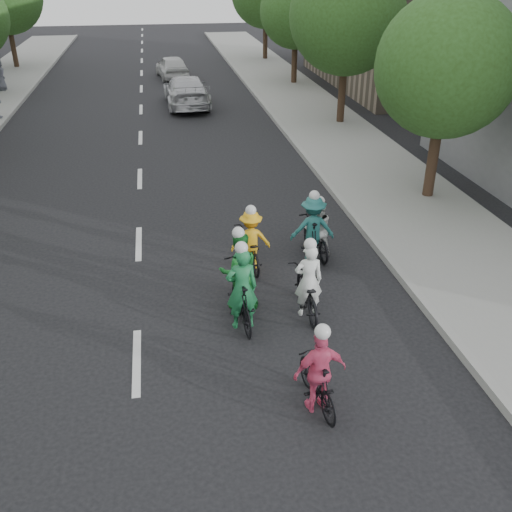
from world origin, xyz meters
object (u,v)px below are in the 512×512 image
object	(u,v)px
follow_car_trail	(172,67)
cyclist_6	(251,244)
cyclist_4	(319,377)
follow_car_lead	(186,91)
cyclist_1	(239,277)
cyclist_2	(242,297)
cyclist_3	(307,289)
cyclist_0	(312,232)
cyclist_5	(317,233)

from	to	relation	value
follow_car_trail	cyclist_6	bearing A→B (deg)	84.77
cyclist_4	follow_car_lead	size ratio (longest dim) A/B	0.33
cyclist_4	cyclist_6	xyz separation A→B (m)	(-0.29, 5.00, -0.02)
cyclist_1	cyclist_4	distance (m)	3.41
cyclist_2	cyclist_3	world-z (taller)	cyclist_2
cyclist_2	follow_car_trail	xyz separation A→B (m)	(-0.21, 26.99, 0.02)
cyclist_0	follow_car_lead	distance (m)	17.00
cyclist_4	cyclist_5	xyz separation A→B (m)	(1.45, 5.37, -0.05)
cyclist_5	cyclist_6	distance (m)	1.78
cyclist_4	cyclist_6	size ratio (longest dim) A/B	0.94
cyclist_5	cyclist_0	bearing A→B (deg)	44.78
cyclist_1	cyclist_4	size ratio (longest dim) A/B	1.12
cyclist_3	cyclist_6	distance (m)	2.35
cyclist_4	follow_car_lead	distance (m)	22.05
cyclist_2	cyclist_6	xyz separation A→B (m)	(0.58, 2.42, -0.07)
cyclist_0	follow_car_trail	distance (m)	24.54
cyclist_0	cyclist_3	world-z (taller)	cyclist_0
cyclist_1	cyclist_3	world-z (taller)	cyclist_1
cyclist_2	follow_car_trail	distance (m)	26.99
cyclist_0	cyclist_1	world-z (taller)	cyclist_1
follow_car_lead	cyclist_3	bearing A→B (deg)	91.85
cyclist_0	cyclist_5	world-z (taller)	cyclist_0
follow_car_lead	follow_car_trail	world-z (taller)	follow_car_lead
cyclist_0	cyclist_6	distance (m)	1.56
cyclist_1	cyclist_6	distance (m)	1.79
cyclist_1	follow_car_trail	distance (m)	26.28
cyclist_2	cyclist_5	bearing A→B (deg)	-134.41
cyclist_2	cyclist_0	bearing A→B (deg)	-134.22
cyclist_4	cyclist_5	world-z (taller)	cyclist_4
cyclist_0	cyclist_1	size ratio (longest dim) A/B	0.97
cyclist_2	follow_car_lead	size ratio (longest dim) A/B	0.37
cyclist_6	cyclist_3	bearing A→B (deg)	107.70
cyclist_0	cyclist_4	size ratio (longest dim) A/B	1.09
cyclist_5	follow_car_trail	bearing A→B (deg)	-87.12
cyclist_1	cyclist_6	xyz separation A→B (m)	(0.54, 1.70, -0.12)
cyclist_3	cyclist_1	bearing A→B (deg)	-18.29
cyclist_1	follow_car_lead	bearing A→B (deg)	-91.86
cyclist_3	follow_car_lead	distance (m)	19.27
cyclist_0	cyclist_3	size ratio (longest dim) A/B	1.00
cyclist_4	follow_car_lead	bearing A→B (deg)	-95.45
cyclist_0	cyclist_4	distance (m)	5.31
cyclist_1	cyclist_0	bearing A→B (deg)	-139.87
cyclist_1	cyclist_5	world-z (taller)	cyclist_1
cyclist_1	cyclist_4	xyz separation A→B (m)	(0.83, -3.30, -0.10)
follow_car_trail	cyclist_3	bearing A→B (deg)	86.38
cyclist_0	cyclist_4	xyz separation A→B (m)	(-1.26, -5.16, -0.09)
cyclist_4	follow_car_lead	xyz separation A→B (m)	(-0.71, 22.04, 0.13)
cyclist_1	cyclist_4	world-z (taller)	cyclist_1
cyclist_2	cyclist_4	size ratio (longest dim) A/B	1.14
cyclist_1	cyclist_5	xyz separation A→B (m)	(2.28, 2.07, -0.15)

